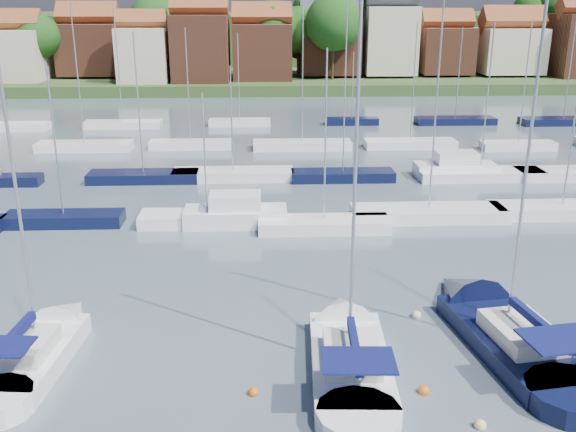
{
  "coord_description": "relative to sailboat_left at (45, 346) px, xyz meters",
  "views": [
    {
      "loc": [
        -3.52,
        -21.75,
        14.58
      ],
      "look_at": [
        -1.97,
        14.0,
        2.61
      ],
      "focal_mm": 40.0,
      "sensor_mm": 36.0,
      "label": 1
    }
  ],
  "objects": [
    {
      "name": "sailboat_navy",
      "position": [
        20.23,
        1.15,
        -0.01
      ],
      "size": [
        5.42,
        13.6,
        18.25
      ],
      "rotation": [
        0.0,
        0.0,
        1.72
      ],
      "color": "black",
      "rests_on": "ground"
    },
    {
      "name": "buoy_c",
      "position": [
        9.12,
        -3.53,
        -0.36
      ],
      "size": [
        0.41,
        0.41,
        0.41
      ],
      "primitive_type": "sphere",
      "color": "#D85914",
      "rests_on": "ground"
    },
    {
      "name": "marina_field",
      "position": [
        14.97,
        31.78,
        0.07
      ],
      "size": [
        79.62,
        41.41,
        15.93
      ],
      "color": "white",
      "rests_on": "ground"
    },
    {
      "name": "ground",
      "position": [
        13.06,
        36.63,
        -0.36
      ],
      "size": [
        260.0,
        260.0,
        0.0
      ],
      "primitive_type": "plane",
      "color": "#434F5B",
      "rests_on": "ground"
    },
    {
      "name": "far_shore_town",
      "position": [
        15.29,
        129.3,
        4.24
      ],
      "size": [
        212.46,
        90.0,
        22.27
      ],
      "color": "#2F4723",
      "rests_on": "ground"
    },
    {
      "name": "buoy_e",
      "position": [
        17.01,
        2.62,
        -0.36
      ],
      "size": [
        0.47,
        0.47,
        0.47
      ],
      "primitive_type": "sphere",
      "color": "beige",
      "rests_on": "ground"
    },
    {
      "name": "buoy_g",
      "position": [
        15.81,
        -3.71,
        -0.36
      ],
      "size": [
        0.46,
        0.46,
        0.46
      ],
      "primitive_type": "sphere",
      "color": "#D85914",
      "rests_on": "ground"
    },
    {
      "name": "buoy_d",
      "position": [
        12.33,
        -4.94,
        -0.36
      ],
      "size": [
        0.55,
        0.55,
        0.55
      ],
      "primitive_type": "sphere",
      "color": "beige",
      "rests_on": "ground"
    },
    {
      "name": "buoy_h",
      "position": [
        17.31,
        -5.94,
        -0.36
      ],
      "size": [
        0.44,
        0.44,
        0.44
      ],
      "primitive_type": "sphere",
      "color": "beige",
      "rests_on": "ground"
    },
    {
      "name": "sailboat_left",
      "position": [
        0.0,
        0.0,
        0.0
      ],
      "size": [
        3.54,
        10.24,
        13.72
      ],
      "rotation": [
        0.0,
        0.0,
        1.48
      ],
      "color": "white",
      "rests_on": "ground"
    },
    {
      "name": "sailboat_centre",
      "position": [
        13.17,
        -0.67,
        -0.01
      ],
      "size": [
        3.76,
        12.02,
        16.11
      ],
      "rotation": [
        0.0,
        0.0,
        1.52
      ],
      "color": "white",
      "rests_on": "ground"
    }
  ]
}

